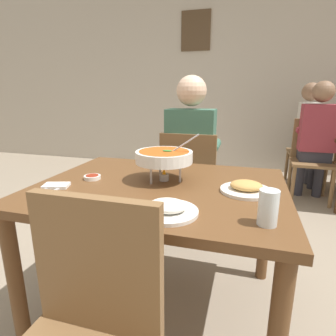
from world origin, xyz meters
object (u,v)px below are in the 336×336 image
Objects in this scene: curry_bowl at (164,157)px; drink_glass at (268,209)px; dining_table_main at (160,203)px; chair_bg_left at (312,154)px; chair_diner_main at (190,181)px; diner_main at (191,151)px; rice_plate at (168,209)px; sauce_dish at (92,177)px; chair_bg_middle at (315,147)px; patron_bg_left at (317,134)px; patron_bg_middle at (310,129)px; appetizer_plate at (246,188)px.

curry_bowl reaches higher than drink_glass.
dining_table_main is 1.39× the size of chair_bg_left.
chair_diner_main is 0.69× the size of diner_main.
rice_plate is 0.61m from sauce_dish.
chair_bg_left is (1.13, 2.06, -0.35)m from curry_bowl.
chair_bg_left reaches higher than rice_plate.
diner_main reaches higher than sauce_dish.
dining_table_main is at bearing -115.57° from chair_bg_middle.
chair_bg_left is at bearing 110.35° from patron_bg_left.
chair_bg_middle is 0.69× the size of patron_bg_middle.
chair_diner_main is 1.00× the size of chair_bg_middle.
dining_table_main is 0.62m from drink_glass.
drink_glass is (0.50, -1.13, 0.04)m from diner_main.
chair_diner_main is 1.76m from patron_bg_left.
chair_bg_left is (1.13, 2.13, -0.12)m from dining_table_main.
chair_bg_middle is at bearing 72.39° from appetizer_plate.
appetizer_plate is at bearing -61.92° from diner_main.
dining_table_main is 1.39× the size of chair_diner_main.
patron_bg_middle is at bearing 77.18° from drink_glass.
curry_bowl is at bearing 109.02° from rice_plate.
chair_diner_main is 1.13m from rice_plate.
dining_table_main is at bearing -178.65° from appetizer_plate.
rice_plate is at bearing -67.38° from dining_table_main.
patron_bg_left reaches higher than drink_glass.
patron_bg_left reaches higher than chair_diner_main.
diner_main is (0.00, 0.03, 0.24)m from chair_diner_main.
patron_bg_left is at bearing -92.11° from patron_bg_middle.
drink_glass is at bearing -104.34° from chair_bg_middle.
patron_bg_middle reaches higher than chair_diner_main.
rice_plate is (0.14, -1.10, 0.24)m from chair_diner_main.
dining_table_main is 1.39× the size of chair_bg_middle.
diner_main is at bearing 64.77° from sauce_dish.
sauce_dish is 0.10× the size of chair_bg_middle.
diner_main is at bearing 89.82° from curry_bowl.
patron_bg_left reaches higher than chair_bg_left.
dining_table_main is at bearing -118.59° from patron_bg_left.
diner_main is 2.11m from patron_bg_middle.
drink_glass is 2.50m from patron_bg_left.
chair_diner_main is at bearing 97.06° from rice_plate.
patron_bg_left is at bearing 75.15° from drink_glass.
chair_bg_middle is (1.25, 1.81, -0.24)m from diner_main.
diner_main is 5.46× the size of rice_plate.
appetizer_plate is at bearing -8.64° from curry_bowl.
curry_bowl is at bearing -118.76° from chair_bg_left.
patron_bg_left reaches higher than dining_table_main.
diner_main is 10.08× the size of drink_glass.
chair_diner_main is 0.90m from sauce_dish.
appetizer_plate is at bearing 103.17° from drink_glass.
patron_bg_left is (0.01, -0.04, 0.24)m from chair_bg_left.
curry_bowl is at bearing -90.19° from chair_diner_main.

